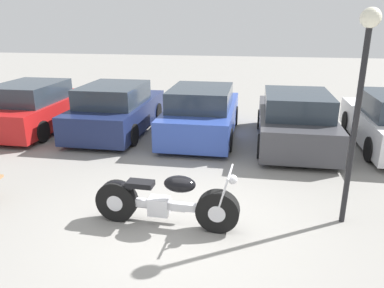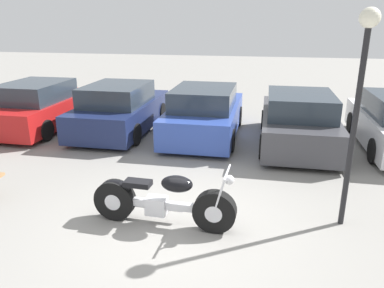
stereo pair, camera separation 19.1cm
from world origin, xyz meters
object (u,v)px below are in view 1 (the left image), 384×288
Objects in this scene: lamp_post at (362,78)px; parked_car_dark_grey at (295,121)px; parked_car_navy at (117,110)px; parked_car_red at (35,108)px; motorcycle at (164,201)px; parked_car_blue at (202,114)px.

parked_car_dark_grey is at bearing 96.44° from lamp_post.
parked_car_navy is 1.00× the size of parked_car_dark_grey.
lamp_post is (8.21, -4.37, 1.76)m from parked_car_red.
lamp_post is (0.46, -4.10, 1.76)m from parked_car_dark_grey.
parked_car_red is 1.00× the size of parked_car_dark_grey.
motorcycle is at bearing -168.39° from lamp_post.
parked_car_dark_grey is 4.48m from lamp_post.
motorcycle is 7.25m from parked_car_red.
parked_car_navy and parked_car_blue have the same top height.
motorcycle is 0.71× the size of lamp_post.
motorcycle is 5.76m from parked_car_navy.
parked_car_navy is at bearing 2.57° from parked_car_red.
lamp_post is at bearing -38.53° from parked_car_navy.
lamp_post reaches higher than motorcycle.
parked_car_navy reaches higher than motorcycle.
parked_car_red is 1.23× the size of lamp_post.
parked_car_red is at bearing 152.00° from lamp_post.
parked_car_dark_grey is at bearing 62.30° from motorcycle.
parked_car_blue is (2.58, -0.03, 0.00)m from parked_car_navy.
parked_car_dark_grey reaches higher than motorcycle.
lamp_post is (3.05, -4.45, 1.76)m from parked_car_blue.
parked_car_dark_grey is 1.23× the size of lamp_post.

